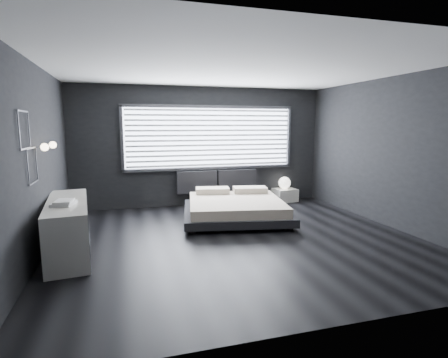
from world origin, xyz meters
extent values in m
plane|color=black|center=(0.00, 0.00, 0.00)|extent=(6.00, 6.00, 0.00)
plane|color=white|center=(0.00, 0.00, 2.80)|extent=(6.00, 6.00, 0.00)
cube|color=black|center=(0.00, 2.75, 1.40)|extent=(6.00, 0.04, 2.80)
cube|color=black|center=(0.00, -2.75, 1.40)|extent=(6.00, 0.04, 2.80)
cube|color=black|center=(-3.00, 0.00, 1.40)|extent=(0.04, 5.50, 2.80)
cube|color=black|center=(3.00, 0.00, 1.40)|extent=(0.04, 5.50, 2.80)
cube|color=white|center=(0.20, 2.73, 1.61)|extent=(4.00, 0.02, 1.38)
cube|color=#47474C|center=(-1.84, 2.70, 1.61)|extent=(0.06, 0.08, 1.48)
cube|color=#47474C|center=(2.24, 2.70, 1.61)|extent=(0.06, 0.08, 1.48)
cube|color=#47474C|center=(0.20, 2.70, 2.34)|extent=(4.14, 0.08, 0.06)
cube|color=#47474C|center=(0.20, 2.70, 0.88)|extent=(4.14, 0.08, 0.06)
cube|color=silver|center=(0.20, 2.67, 1.61)|extent=(3.94, 0.03, 1.32)
cube|color=black|center=(-0.16, 2.64, 0.57)|extent=(0.96, 0.16, 0.52)
cube|color=black|center=(0.84, 2.64, 0.57)|extent=(0.96, 0.16, 0.52)
cylinder|color=silver|center=(-2.95, 0.05, 1.60)|extent=(0.10, 0.02, 0.02)
sphere|color=#FFE5B7|center=(-2.88, 0.05, 1.60)|extent=(0.11, 0.11, 0.11)
cylinder|color=silver|center=(-2.95, 0.65, 1.60)|extent=(0.10, 0.02, 0.02)
sphere|color=#FFE5B7|center=(-2.88, 0.65, 1.60)|extent=(0.11, 0.11, 0.11)
cube|color=#47474C|center=(-2.98, -0.55, 2.08)|extent=(0.01, 0.46, 0.02)
cube|color=#47474C|center=(-2.98, -0.55, 1.62)|extent=(0.01, 0.46, 0.02)
cube|color=#47474C|center=(-2.98, -0.32, 1.85)|extent=(0.01, 0.02, 0.46)
cube|color=#47474C|center=(-2.98, -0.78, 1.85)|extent=(0.01, 0.02, 0.46)
cube|color=#47474C|center=(-2.98, -0.30, 1.61)|extent=(0.01, 0.46, 0.02)
cube|color=#47474C|center=(-2.98, -0.30, 1.15)|extent=(0.01, 0.46, 0.02)
cube|color=#47474C|center=(-2.98, -0.07, 1.38)|extent=(0.01, 0.02, 0.46)
cube|color=#47474C|center=(-2.98, -0.53, 1.38)|extent=(0.01, 0.02, 0.46)
cube|color=black|center=(-0.68, 0.55, 0.04)|extent=(0.13, 0.13, 0.08)
cube|color=black|center=(1.08, 0.23, 0.04)|extent=(0.13, 0.13, 0.08)
cube|color=black|center=(-0.40, 2.12, 0.04)|extent=(0.13, 0.13, 0.08)
cube|color=black|center=(1.36, 1.80, 0.04)|extent=(0.13, 0.13, 0.08)
cube|color=black|center=(0.34, 1.17, 0.15)|extent=(2.38, 2.31, 0.15)
cube|color=beige|center=(0.34, 1.17, 0.32)|extent=(2.14, 2.14, 0.19)
cube|color=#BFB29D|center=(0.05, 1.97, 0.47)|extent=(0.79, 0.52, 0.12)
cube|color=#BFB29D|center=(0.88, 1.82, 0.47)|extent=(0.79, 0.52, 0.12)
cube|color=silver|center=(2.08, 2.50, 0.16)|extent=(0.58, 0.50, 0.32)
sphere|color=white|center=(2.07, 2.52, 0.47)|extent=(0.30, 0.30, 0.30)
cube|color=silver|center=(-2.65, 0.10, 0.40)|extent=(0.76, 2.03, 0.79)
cube|color=#47474C|center=(-2.37, 0.13, 0.40)|extent=(0.21, 1.95, 0.77)
cube|color=white|center=(-2.65, -0.17, 0.82)|extent=(0.33, 0.40, 0.04)
cube|color=white|center=(-2.64, -0.19, 0.85)|extent=(0.26, 0.33, 0.03)
camera|label=1|loc=(-1.79, -5.42, 1.91)|focal=28.00mm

